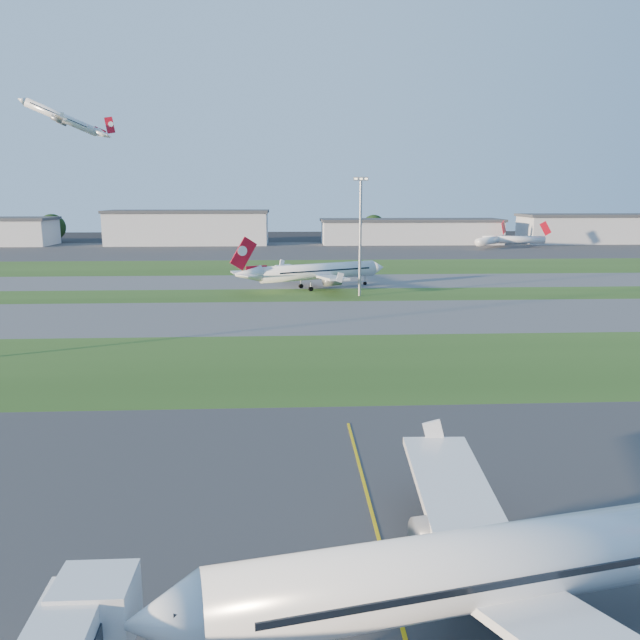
{
  "coord_description": "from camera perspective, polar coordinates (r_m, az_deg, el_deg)",
  "views": [
    {
      "loc": [
        -0.75,
        -27.82,
        22.21
      ],
      "look_at": [
        3.1,
        47.18,
        7.0
      ],
      "focal_mm": 35.0,
      "sensor_mm": 36.0,
      "label": 1
    }
  ],
  "objects": [
    {
      "name": "ground",
      "position": [
        35.61,
        -1.23,
        -27.14
      ],
      "size": [
        700.0,
        700.0,
        0.0
      ],
      "primitive_type": "plane",
      "color": "black",
      "rests_on": "ground"
    },
    {
      "name": "apron_near",
      "position": [
        35.61,
        -1.23,
        -27.14
      ],
      "size": [
        300.0,
        70.0,
        0.01
      ],
      "primitive_type": "cube",
      "color": "#333335",
      "rests_on": "ground"
    },
    {
      "name": "grass_strip_a",
      "position": [
        82.86,
        -2.32,
        -4.11
      ],
      "size": [
        300.0,
        34.0,
        0.01
      ],
      "primitive_type": "cube",
      "color": "#284717",
      "rests_on": "ground"
    },
    {
      "name": "taxiway_a",
      "position": [
        114.99,
        -2.51,
        0.3
      ],
      "size": [
        300.0,
        32.0,
        0.01
      ],
      "primitive_type": "cube",
      "color": "#515154",
      "rests_on": "ground"
    },
    {
      "name": "grass_strip_b",
      "position": [
        139.6,
        -2.6,
        2.28
      ],
      "size": [
        300.0,
        18.0,
        0.01
      ],
      "primitive_type": "cube",
      "color": "#284717",
      "rests_on": "ground"
    },
    {
      "name": "taxiway_b",
      "position": [
        161.36,
        -2.65,
        3.53
      ],
      "size": [
        300.0,
        26.0,
        0.01
      ],
      "primitive_type": "cube",
      "color": "#515154",
      "rests_on": "ground"
    },
    {
      "name": "grass_strip_c",
      "position": [
        194.1,
        -2.71,
        4.87
      ],
      "size": [
        300.0,
        40.0,
        0.01
      ],
      "primitive_type": "cube",
      "color": "#284717",
      "rests_on": "ground"
    },
    {
      "name": "apron_far",
      "position": [
        253.8,
        -2.78,
        6.42
      ],
      "size": [
        400.0,
        80.0,
        0.01
      ],
      "primitive_type": "cube",
      "color": "#333335",
      "rests_on": "ground"
    },
    {
      "name": "yellow_line",
      "position": [
        36.06,
        7.69,
        -26.68
      ],
      "size": [
        0.25,
        60.0,
        0.02
      ],
      "primitive_type": "cube",
      "color": "gold",
      "rests_on": "ground"
    },
    {
      "name": "airliner_parked",
      "position": [
        34.76,
        17.75,
        -20.47
      ],
      "size": [
        37.4,
        31.41,
        11.79
      ],
      "rotation": [
        0.0,
        0.0,
        0.2
      ],
      "color": "white",
      "rests_on": "ground"
    },
    {
      "name": "airliner_taxiing",
      "position": [
        148.2,
        -0.23,
        4.42
      ],
      "size": [
        34.5,
        29.42,
        11.58
      ],
      "rotation": [
        0.0,
        0.0,
        3.58
      ],
      "color": "white",
      "rests_on": "ground"
    },
    {
      "name": "airliner_departing",
      "position": [
        248.13,
        -22.48,
        16.72
      ],
      "size": [
        30.56,
        25.74,
        9.58
      ],
      "rotation": [
        0.0,
        0.0,
        0.16
      ],
      "color": "white"
    },
    {
      "name": "mini_jet_near",
      "position": [
        271.85,
        15.39,
        7.05
      ],
      "size": [
        19.93,
        22.85,
        9.48
      ],
      "rotation": [
        0.0,
        0.0,
        0.86
      ],
      "color": "white",
      "rests_on": "ground"
    },
    {
      "name": "mini_jet_far",
      "position": [
        278.88,
        17.31,
        7.04
      ],
      "size": [
        28.59,
        6.35,
        9.48
      ],
      "rotation": [
        0.0,
        0.0,
        -0.12
      ],
      "color": "white",
      "rests_on": "ground"
    },
    {
      "name": "light_mast_centre",
      "position": [
        136.93,
        3.71,
        8.33
      ],
      "size": [
        3.2,
        0.7,
        25.8
      ],
      "color": "gray",
      "rests_on": "ground"
    },
    {
      "name": "hangar_west",
      "position": [
        286.64,
        -11.94,
        8.29
      ],
      "size": [
        71.4,
        23.0,
        15.2
      ],
      "color": "#AAACB2",
      "rests_on": "ground"
    },
    {
      "name": "hangar_east",
      "position": [
        288.74,
        8.28,
        8.04
      ],
      "size": [
        81.6,
        23.0,
        11.2
      ],
      "color": "#AAACB2",
      "rests_on": "ground"
    },
    {
      "name": "hangar_far_east",
      "position": [
        323.25,
        26.11,
        7.53
      ],
      "size": [
        96.9,
        23.0,
        13.2
      ],
      "color": "#AAACB2",
      "rests_on": "ground"
    },
    {
      "name": "tree_west",
      "position": [
        317.59,
        -23.29,
        7.81
      ],
      "size": [
        12.1,
        12.1,
        13.2
      ],
      "color": "black",
      "rests_on": "ground"
    },
    {
      "name": "tree_mid_west",
      "position": [
        294.91,
        -6.75,
        8.19
      ],
      "size": [
        9.9,
        9.9,
        10.8
      ],
      "color": "black",
      "rests_on": "ground"
    },
    {
      "name": "tree_mid_east",
      "position": [
        300.0,
        4.92,
        8.46
      ],
      "size": [
        11.55,
        11.55,
        12.6
      ],
      "color": "black",
      "rests_on": "ground"
    },
    {
      "name": "tree_east",
      "position": [
        317.14,
        18.66,
        7.95
      ],
      "size": [
        10.45,
        10.45,
        11.4
      ],
      "color": "black",
      "rests_on": "ground"
    }
  ]
}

